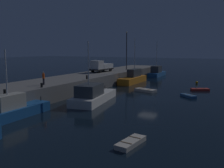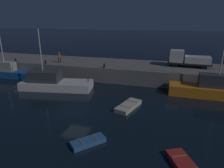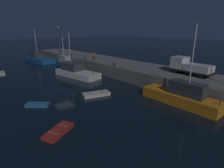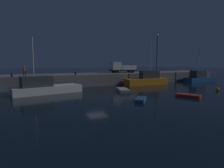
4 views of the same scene
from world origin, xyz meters
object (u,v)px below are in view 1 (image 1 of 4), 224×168
Objects in this scene: bollard_central at (87,77)px; rowboat_blue_far at (200,89)px; fishing_boat_blue at (93,95)px; bollard_west at (42,85)px; fishing_boat_orange at (157,72)px; dinghy_orange_near at (188,96)px; fishing_boat_white at (16,109)px; dockworker at (43,77)px; fishing_trawler_red at (133,78)px; bollard_east at (5,92)px; rowboat_white_mid at (131,142)px; utility_truck at (101,66)px; dinghy_red_small at (145,90)px; mooring_buoy_near at (197,82)px; lamp_post_east at (127,47)px.

rowboat_blue_far is at bearing -56.37° from bollard_central.
fishing_boat_blue is 6.59m from bollard_west.
dinghy_orange_near is (-25.35, -12.69, -0.79)m from fishing_boat_orange.
fishing_boat_white reaches higher than dockworker.
fishing_trawler_red is 24.32m from bollard_west.
fishing_boat_blue is (-19.96, -2.63, -0.07)m from fishing_trawler_red.
bollard_east is at bearing 148.92° from rowboat_blue_far.
utility_truck reaches higher than rowboat_white_mid.
dinghy_red_small is 7.11× the size of mooring_buoy_near.
fishing_boat_orange is (34.75, 2.23, 0.04)m from fishing_boat_blue.
bollard_west is at bearing 176.22° from fishing_boat_orange.
dinghy_red_small is at bearing 17.29° from rowboat_white_mid.
utility_truck is at bearing 26.71° from fishing_boat_blue.
rowboat_white_mid is at bearing -137.81° from fishing_boat_blue.
bollard_central is (-3.63, 15.12, 2.32)m from dinghy_orange_near.
utility_truck is at bearing 19.49° from bollard_central.
lamp_post_east is at bearing 1.18° from dockworker.
rowboat_blue_far reaches higher than rowboat_white_mid.
rowboat_blue_far is at bearing -42.66° from dockworker.
bollard_east reaches higher than bollard_west.
utility_truck is (17.50, 8.80, 2.45)m from fishing_boat_blue.
lamp_post_east reaches higher than fishing_trawler_red.
rowboat_blue_far is 5.29× the size of bollard_central.
fishing_boat_white reaches higher than utility_truck.
lamp_post_east reaches higher than bollard_west.
dinghy_red_small is 0.62× the size of utility_truck.
rowboat_blue_far is 25.58m from dockworker.
fishing_boat_blue is 3.22× the size of rowboat_white_mid.
dockworker is (-19.93, -2.69, -0.18)m from utility_truck.
fishing_boat_white reaches higher than dinghy_orange_near.
dockworker is at bearing 171.15° from fishing_trawler_red.
bollard_west reaches higher than dinghy_red_small.
bollard_east reaches higher than rowboat_white_mid.
dinghy_orange_near is 20.59m from bollard_west.
bollard_central is at bearing -174.14° from lamp_post_east.
bollard_central is (-10.48, 15.76, 2.32)m from rowboat_blue_far.
mooring_buoy_near is 0.09× the size of utility_truck.
bollard_west is (-38.97, 2.57, 1.51)m from fishing_boat_orange.
bollard_west reaches higher than dinghy_orange_near.
fishing_boat_orange reaches higher than mooring_buoy_near.
rowboat_blue_far is at bearing -93.58° from utility_truck.
lamp_post_east is (36.96, 16.97, 7.09)m from rowboat_white_mid.
mooring_buoy_near is at bearing 1.63° from rowboat_white_mid.
utility_truck is (27.35, 5.68, 2.51)m from fishing_boat_white.
fishing_boat_orange reaches higher than dinghy_orange_near.
fishing_boat_white is 2.38× the size of rowboat_blue_far.
fishing_trawler_red is at bearing 33.68° from dinghy_red_small.
rowboat_white_mid is 0.98× the size of rowboat_blue_far.
lamp_post_east reaches higher than rowboat_blue_far.
lamp_post_east is at bearing 153.94° from fishing_boat_orange.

